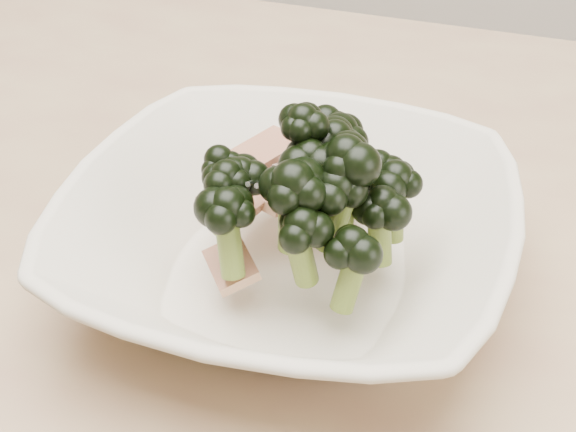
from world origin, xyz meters
name	(u,v)px	position (x,y,z in m)	size (l,w,h in m)	color
dining_table	(168,309)	(0.00, 0.00, 0.65)	(1.20, 0.80, 0.75)	tan
broccoli_dish	(291,230)	(0.12, -0.04, 0.79)	(0.28, 0.28, 0.12)	beige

